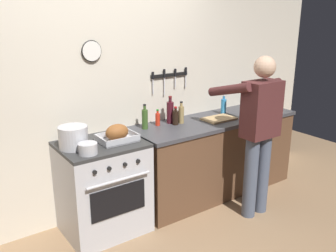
# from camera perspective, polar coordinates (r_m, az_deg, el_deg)

# --- Properties ---
(wall_back) EXTENTS (6.00, 0.13, 2.60)m
(wall_back) POSITION_cam_1_polar(r_m,az_deg,el_deg) (3.72, -10.09, 5.39)
(wall_back) COLOR beige
(wall_back) RESTS_ON ground
(counter_block) EXTENTS (2.03, 0.65, 0.90)m
(counter_block) POSITION_cam_1_polar(r_m,az_deg,el_deg) (4.33, 7.18, -4.58)
(counter_block) COLOR brown
(counter_block) RESTS_ON ground
(stove) EXTENTS (0.76, 0.67, 0.90)m
(stove) POSITION_cam_1_polar(r_m,az_deg,el_deg) (3.60, -10.06, -9.39)
(stove) COLOR #BCBCC1
(stove) RESTS_ON ground
(person_cook) EXTENTS (0.51, 0.63, 1.66)m
(person_cook) POSITION_cam_1_polar(r_m,az_deg,el_deg) (3.77, 13.89, -0.16)
(person_cook) COLOR #4C566B
(person_cook) RESTS_ON ground
(roasting_pan) EXTENTS (0.35, 0.26, 0.16)m
(roasting_pan) POSITION_cam_1_polar(r_m,az_deg,el_deg) (3.43, -7.92, -1.22)
(roasting_pan) COLOR #B7B7BC
(roasting_pan) RESTS_ON stove
(stock_pot) EXTENTS (0.26, 0.26, 0.20)m
(stock_pot) POSITION_cam_1_polar(r_m,az_deg,el_deg) (3.32, -14.50, -1.69)
(stock_pot) COLOR #B7B7BC
(stock_pot) RESTS_ON stove
(saucepan) EXTENTS (0.16, 0.16, 0.10)m
(saucepan) POSITION_cam_1_polar(r_m,az_deg,el_deg) (3.17, -12.35, -3.44)
(saucepan) COLOR #B7B7BC
(saucepan) RESTS_ON stove
(cutting_board) EXTENTS (0.36, 0.24, 0.02)m
(cutting_board) POSITION_cam_1_polar(r_m,az_deg,el_deg) (4.14, 7.93, 1.13)
(cutting_board) COLOR tan
(cutting_board) RESTS_ON counter_block
(bottle_wine_red) EXTENTS (0.08, 0.08, 0.30)m
(bottle_wine_red) POSITION_cam_1_polar(r_m,az_deg,el_deg) (3.95, 0.34, 2.22)
(bottle_wine_red) COLOR #47141E
(bottle_wine_red) RESTS_ON counter_block
(bottle_dish_soap) EXTENTS (0.06, 0.06, 0.23)m
(bottle_dish_soap) POSITION_cam_1_polar(r_m,az_deg,el_deg) (4.36, 8.63, 3.07)
(bottle_dish_soap) COLOR #338CCC
(bottle_dish_soap) RESTS_ON counter_block
(bottle_soy_sauce) EXTENTS (0.06, 0.06, 0.20)m
(bottle_soy_sauce) POSITION_cam_1_polar(r_m,az_deg,el_deg) (3.90, 1.17, 1.37)
(bottle_soy_sauce) COLOR black
(bottle_soy_sauce) RESTS_ON counter_block
(bottle_hot_sauce) EXTENTS (0.05, 0.05, 0.17)m
(bottle_hot_sauce) POSITION_cam_1_polar(r_m,az_deg,el_deg) (3.88, -1.62, 1.12)
(bottle_hot_sauce) COLOR red
(bottle_hot_sauce) RESTS_ON counter_block
(bottle_olive_oil) EXTENTS (0.06, 0.06, 0.26)m
(bottle_olive_oil) POSITION_cam_1_polar(r_m,az_deg,el_deg) (3.76, -3.62, 1.15)
(bottle_olive_oil) COLOR #385623
(bottle_olive_oil) RESTS_ON counter_block
(bottle_vinegar) EXTENTS (0.06, 0.06, 0.24)m
(bottle_vinegar) POSITION_cam_1_polar(r_m,az_deg,el_deg) (3.95, 2.07, 1.84)
(bottle_vinegar) COLOR #997F4C
(bottle_vinegar) RESTS_ON counter_block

